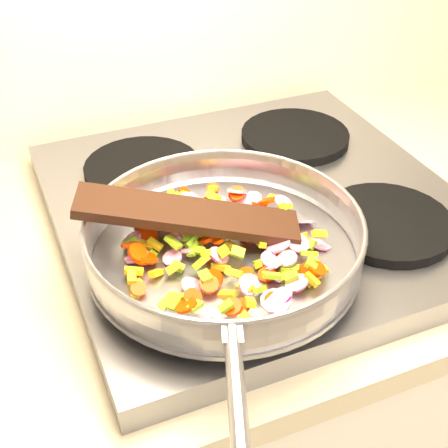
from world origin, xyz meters
name	(u,v)px	position (x,y,z in m)	size (l,w,h in m)	color
cooktop	(257,209)	(-0.70, 1.67, 0.92)	(0.60, 0.60, 0.04)	#939399
grate_fl	(206,273)	(-0.84, 1.52, 0.95)	(0.19, 0.19, 0.02)	black
grate_fr	(387,223)	(-0.56, 1.52, 0.95)	(0.19, 0.19, 0.02)	black
grate_bl	(143,168)	(-0.84, 1.81, 0.95)	(0.19, 0.19, 0.02)	black
grate_br	(295,136)	(-0.56, 1.81, 0.95)	(0.19, 0.19, 0.02)	black
saute_pan	(224,238)	(-0.81, 1.53, 0.99)	(0.40, 0.55, 0.06)	#9E9EA5
vegetable_heap	(220,241)	(-0.81, 1.55, 0.98)	(0.28, 0.30, 0.05)	#D81565
wooden_spatula	(189,215)	(-0.84, 1.58, 1.01)	(0.29, 0.07, 0.01)	black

